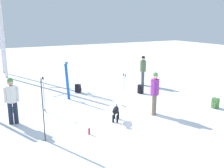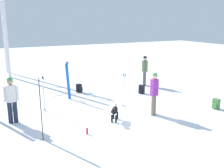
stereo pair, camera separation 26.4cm
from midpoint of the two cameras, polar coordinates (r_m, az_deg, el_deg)
name	(u,v)px [view 1 (the left image)]	position (r m, az deg, el deg)	size (l,w,h in m)	color
ground_plane	(118,121)	(9.82, 0.50, -8.17)	(60.00, 60.00, 0.00)	white
person_0	(143,69)	(15.05, 6.29, 3.37)	(0.37, 0.42, 1.72)	#4C4C56
person_1	(12,98)	(10.01, -21.77, -2.82)	(0.52, 0.34, 1.72)	#1E2338
person_2	(155,91)	(10.35, 8.58, -1.44)	(0.40, 0.39, 1.72)	#72604C
dog	(116,111)	(9.73, 0.03, -5.94)	(0.57, 0.75, 0.57)	black
ski_pair_planted_0	(43,110)	(8.35, -15.71, -5.48)	(0.04, 0.27, 1.99)	black
ski_pair_planted_1	(67,81)	(12.45, -10.34, 0.67)	(0.21, 0.09, 1.81)	blue
ski_poles_0	(44,93)	(10.97, -15.35, -1.99)	(0.07, 0.22, 1.47)	#B2B2BC
ski_poles_1	(124,90)	(11.11, 2.00, -1.28)	(0.07, 0.25, 1.48)	#B2B2BC
backpack_0	(78,89)	(13.71, -7.97, -0.99)	(0.33, 0.31, 0.44)	black
backpack_1	(141,89)	(13.51, 5.69, -1.13)	(0.34, 0.32, 0.44)	black
backpack_2	(215,103)	(11.99, 21.04, -3.93)	(0.32, 0.29, 0.44)	#4C7F3F
water_bottle_0	(13,110)	(11.51, -21.48, -5.27)	(0.07, 0.07, 0.22)	green
water_bottle_1	(89,132)	(8.78, -5.88, -10.29)	(0.07, 0.07, 0.21)	red
birch_tree_3	(2,25)	(18.19, -23.37, 11.81)	(1.39, 1.33, 6.53)	silver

